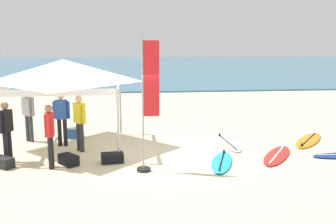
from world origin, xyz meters
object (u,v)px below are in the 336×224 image
object	(u,v)px
person_red	(50,132)
person_blue	(62,115)
gear_bag_by_pole	(69,160)
person_grey	(28,112)
cooler_box	(74,132)
person_yellow	(80,119)
surfboard_white	(227,143)
gear_bag_near_tent	(3,162)
banner_flag	(147,111)
surfboard_cyan	(222,162)
canopy_tent	(64,71)
surfboard_red	(277,155)
gear_bag_on_sand	(112,158)
person_black	(6,128)
surfboard_orange	(308,140)

from	to	relation	value
person_red	person_blue	xyz separation A→B (m)	(-0.04, 2.16, 0.00)
person_red	gear_bag_by_pole	world-z (taller)	person_red
person_grey	cooler_box	distance (m)	1.65
person_yellow	person_blue	xyz separation A→B (m)	(-0.63, 0.65, 0.00)
surfboard_white	gear_bag_near_tent	bearing A→B (deg)	-165.47
banner_flag	surfboard_white	bearing A→B (deg)	41.03
gear_bag_near_tent	gear_bag_by_pole	bearing A→B (deg)	1.68
surfboard_cyan	gear_bag_by_pole	xyz separation A→B (m)	(-4.18, 0.26, 0.10)
gear_bag_by_pole	cooler_box	xyz separation A→B (m)	(-0.21, 2.91, 0.06)
canopy_tent	surfboard_red	bearing A→B (deg)	-14.61
person_red	person_blue	distance (m)	2.16
cooler_box	gear_bag_on_sand	bearing A→B (deg)	-64.02
surfboard_white	person_black	size ratio (longest dim) A/B	1.24
gear_bag_near_tent	surfboard_cyan	bearing A→B (deg)	-2.08
banner_flag	gear_bag_on_sand	world-z (taller)	banner_flag
surfboard_white	person_yellow	size ratio (longest dim) A/B	1.24
gear_bag_near_tent	person_yellow	bearing A→B (deg)	35.31
banner_flag	person_blue	bearing A→B (deg)	134.36
surfboard_red	gear_bag_near_tent	xyz separation A→B (m)	(-7.63, -0.23, 0.10)
surfboard_orange	person_blue	bearing A→B (deg)	178.28
surfboard_red	gear_bag_by_pole	bearing A→B (deg)	-178.29
surfboard_red	surfboard_orange	bearing A→B (deg)	42.68
surfboard_white	cooler_box	size ratio (longest dim) A/B	4.25
person_grey	person_yellow	world-z (taller)	same
person_grey	cooler_box	bearing A→B (deg)	13.11
surfboard_cyan	person_grey	bearing A→B (deg)	153.89
person_red	person_yellow	bearing A→B (deg)	68.64
banner_flag	gear_bag_near_tent	world-z (taller)	banner_flag
gear_bag_by_pole	cooler_box	bearing A→B (deg)	94.14
surfboard_orange	surfboard_cyan	xyz separation A→B (m)	(-3.39, -1.96, 0.00)
person_red	gear_bag_near_tent	size ratio (longest dim) A/B	2.85
person_blue	gear_bag_near_tent	bearing A→B (deg)	-122.34
surfboard_orange	cooler_box	xyz separation A→B (m)	(-7.78, 1.21, 0.16)
surfboard_orange	surfboard_white	distance (m)	2.76
surfboard_red	cooler_box	world-z (taller)	cooler_box
person_yellow	gear_bag_near_tent	world-z (taller)	person_yellow
surfboard_red	gear_bag_by_pole	distance (m)	5.93
surfboard_cyan	person_black	xyz separation A→B (m)	(-5.86, 0.61, 0.95)
surfboard_cyan	gear_bag_on_sand	world-z (taller)	gear_bag_on_sand
canopy_tent	person_grey	bearing A→B (deg)	149.55
person_blue	banner_flag	size ratio (longest dim) A/B	0.50
gear_bag_on_sand	surfboard_white	bearing A→B (deg)	23.52
person_grey	person_black	distance (m)	2.23
surfboard_white	banner_flag	distance (m)	3.88
person_blue	cooler_box	bearing A→B (deg)	76.02
gear_bag_on_sand	gear_bag_near_tent	bearing A→B (deg)	-177.85
surfboard_cyan	gear_bag_near_tent	bearing A→B (deg)	177.92
person_yellow	gear_bag_by_pole	world-z (taller)	person_yellow
person_red	person_blue	size ratio (longest dim) A/B	1.00
gear_bag_by_pole	cooler_box	distance (m)	2.92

